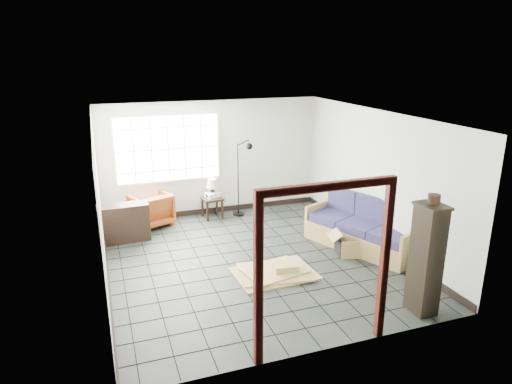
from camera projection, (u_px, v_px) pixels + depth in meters
name	position (u px, v px, depth m)	size (l,w,h in m)	color
ground	(252.00, 260.00, 8.25)	(5.50, 5.50, 0.00)	black
room_shell	(251.00, 170.00, 7.78)	(5.02, 5.52, 2.61)	silver
window_panel	(168.00, 149.00, 9.90)	(2.32, 0.08, 1.52)	silver
doorway_trim	(326.00, 249.00, 5.42)	(1.80, 0.08, 2.20)	#3E120E
futon_sofa	(364.00, 230.00, 8.72)	(1.61, 2.32, 0.96)	olive
armchair	(151.00, 208.00, 9.83)	(0.76, 0.72, 0.79)	maroon
side_table	(212.00, 201.00, 10.26)	(0.48, 0.48, 0.48)	black
table_lamp	(212.00, 184.00, 10.23)	(0.27, 0.27, 0.41)	black
projector	(212.00, 195.00, 10.25)	(0.37, 0.33, 0.11)	silver
floor_lamp	(244.00, 176.00, 10.25)	(0.47, 0.43, 1.77)	black
console_shelf	(124.00, 223.00, 9.01)	(0.98, 0.41, 0.76)	black
tall_shelf	(426.00, 259.00, 6.41)	(0.35, 0.45, 1.64)	black
pot	(434.00, 199.00, 6.19)	(0.19, 0.19, 0.13)	black
open_box	(351.00, 246.00, 8.46)	(0.90, 0.57, 0.47)	#A1874D
cardboard_pile	(276.00, 271.00, 7.73)	(1.39, 1.03, 0.20)	#A1874D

